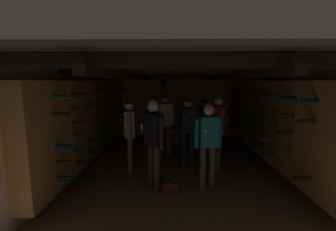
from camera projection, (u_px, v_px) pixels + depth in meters
The scene contains 12 objects.
ground_plane at pixel (178, 165), 5.61m from camera, with size 8.40×8.40×0.00m, color #7A6651.
room_shell at pixel (178, 107), 5.67m from camera, with size 4.72×6.52×2.41m.
wine_crate_stack at pixel (174, 136), 7.41m from camera, with size 0.52×0.35×0.60m.
display_bottle at pixel (174, 123), 7.28m from camera, with size 0.08×0.08×0.35m.
person_host_center at pixel (188, 126), 5.48m from camera, with size 0.54×0.35×1.63m.
person_guest_near_right at pixel (208, 138), 4.34m from camera, with size 0.53×0.37×1.62m.
person_guest_mid_right at pixel (218, 125), 5.18m from camera, with size 0.33×0.54×1.72m.
person_guest_rear_center at pixel (165, 119), 6.20m from camera, with size 0.51×0.40×1.68m.
person_guest_far_right at pixel (204, 123), 6.11m from camera, with size 0.51×0.32×1.57m.
person_guest_mid_left at pixel (129, 129), 5.08m from camera, with size 0.37×0.53×1.63m.
person_guest_near_left at pixel (153, 136), 4.21m from camera, with size 0.44×0.44×1.71m.
handbag at pixel (171, 188), 4.18m from camera, with size 0.28×0.12×0.35m.
Camera 1 is at (-0.17, -5.37, 2.04)m, focal length 24.53 mm.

